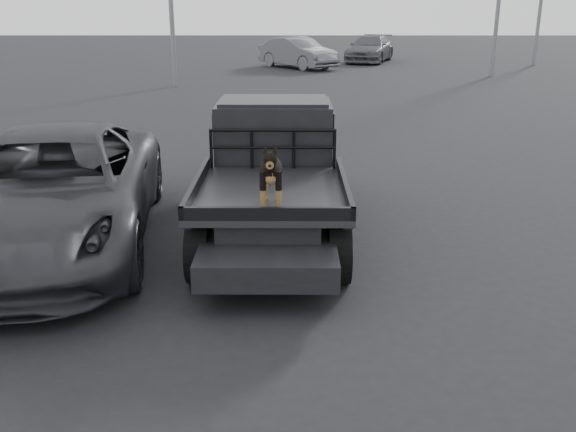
# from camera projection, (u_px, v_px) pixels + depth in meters

# --- Properties ---
(ground) EXTENTS (120.00, 120.00, 0.00)m
(ground) POSITION_uv_depth(u_px,v_px,m) (307.00, 311.00, 6.97)
(ground) COLOR black
(ground) RESTS_ON ground
(flatbed_ute) EXTENTS (2.00, 5.40, 0.92)m
(flatbed_ute) POSITION_uv_depth(u_px,v_px,m) (273.00, 203.00, 9.18)
(flatbed_ute) COLOR black
(flatbed_ute) RESTS_ON ground
(ute_cab) EXTENTS (1.72, 1.30, 0.88)m
(ute_cab) POSITION_uv_depth(u_px,v_px,m) (274.00, 128.00, 9.79)
(ute_cab) COLOR black
(ute_cab) RESTS_ON flatbed_ute
(headache_rack) EXTENTS (1.80, 0.08, 0.55)m
(headache_rack) POSITION_uv_depth(u_px,v_px,m) (273.00, 149.00, 9.13)
(headache_rack) COLOR black
(headache_rack) RESTS_ON flatbed_ute
(dog) EXTENTS (0.32, 0.60, 0.74)m
(dog) POSITION_uv_depth(u_px,v_px,m) (271.00, 174.00, 7.45)
(dog) COLOR black
(dog) RESTS_ON flatbed_ute
(parked_suv) EXTENTS (3.31, 5.92, 1.57)m
(parked_suv) POSITION_uv_depth(u_px,v_px,m) (51.00, 191.00, 8.59)
(parked_suv) COLOR #2D2D32
(parked_suv) RESTS_ON ground
(distant_car_a) EXTENTS (4.14, 4.53, 1.50)m
(distant_car_a) POSITION_uv_depth(u_px,v_px,m) (298.00, 53.00, 32.13)
(distant_car_a) COLOR #515156
(distant_car_a) RESTS_ON ground
(distant_car_b) EXTENTS (3.46, 5.30, 1.43)m
(distant_car_b) POSITION_uv_depth(u_px,v_px,m) (370.00, 49.00, 35.51)
(distant_car_b) COLOR #4F4F54
(distant_car_b) RESTS_ON ground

